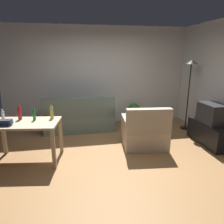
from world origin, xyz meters
name	(u,v)px	position (x,y,z in m)	size (l,w,h in m)	color
ground_plane	(112,155)	(0.00, 0.00, -0.01)	(5.20, 4.40, 0.02)	#9E7042
wall_rear	(98,76)	(0.00, 2.20, 1.35)	(5.20, 0.10, 2.70)	silver
couch	(80,119)	(-0.57, 1.59, 0.31)	(1.78, 0.84, 0.92)	slate
tv_stand	(210,133)	(2.25, 0.15, 0.24)	(0.44, 1.10, 0.48)	black
tv	(212,114)	(2.25, 0.15, 0.70)	(0.41, 0.60, 0.44)	#2D2D33
torchiere_lamp	(190,76)	(2.25, 1.17, 1.41)	(0.32, 0.32, 1.81)	black
desk	(25,128)	(-1.58, 0.08, 0.65)	(1.29, 0.86, 0.76)	#C6B28E
potted_plant	(134,112)	(1.00, 1.90, 0.33)	(0.36, 0.36, 0.57)	brown
armchair	(145,132)	(0.78, 0.28, 0.32)	(0.98, 0.93, 0.92)	beige
bottle_clear	(3,115)	(-2.00, 0.30, 0.84)	(0.06, 0.06, 0.20)	silver
bottle_red	(20,113)	(-1.69, 0.27, 0.88)	(0.07, 0.07, 0.28)	#AD2323
bottle_green	(34,115)	(-1.42, 0.17, 0.86)	(0.05, 0.05, 0.22)	#1E722D
bottle_squat	(52,113)	(-1.11, 0.22, 0.88)	(0.06, 0.06, 0.26)	#BCB24C
book_stack	(5,123)	(-1.86, -0.05, 0.81)	(0.23, 0.18, 0.10)	#333338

